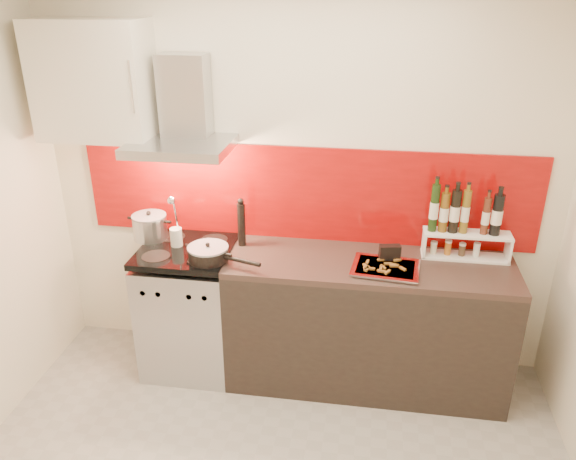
% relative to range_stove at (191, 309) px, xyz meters
% --- Properties ---
extents(back_wall, '(3.40, 0.02, 2.60)m').
position_rel_range_stove_xyz_m(back_wall, '(0.70, 0.30, 0.86)').
color(back_wall, silver).
rests_on(back_wall, ground).
extents(backsplash, '(3.00, 0.02, 0.64)m').
position_rel_range_stove_xyz_m(backsplash, '(0.75, 0.29, 0.78)').
color(backsplash, maroon).
rests_on(backsplash, back_wall).
extents(range_stove, '(0.60, 0.60, 0.91)m').
position_rel_range_stove_xyz_m(range_stove, '(0.00, 0.00, 0.00)').
color(range_stove, '#B7B7BA').
rests_on(range_stove, ground).
extents(counter, '(1.80, 0.60, 0.90)m').
position_rel_range_stove_xyz_m(counter, '(1.20, 0.00, 0.01)').
color(counter, black).
rests_on(counter, ground).
extents(range_hood, '(0.62, 0.50, 0.61)m').
position_rel_range_stove_xyz_m(range_hood, '(0.00, 0.14, 1.30)').
color(range_hood, '#B7B7BA').
rests_on(range_hood, back_wall).
extents(upper_cabinet, '(0.70, 0.35, 0.72)m').
position_rel_range_stove_xyz_m(upper_cabinet, '(-0.55, 0.13, 1.51)').
color(upper_cabinet, silver).
rests_on(upper_cabinet, back_wall).
extents(stock_pot, '(0.23, 0.23, 0.20)m').
position_rel_range_stove_xyz_m(stock_pot, '(-0.28, 0.11, 0.55)').
color(stock_pot, '#B7B7BA').
rests_on(stock_pot, range_stove).
extents(saute_pan, '(0.48, 0.26, 0.12)m').
position_rel_range_stove_xyz_m(saute_pan, '(0.20, -0.14, 0.51)').
color(saute_pan, black).
rests_on(saute_pan, range_stove).
extents(utensil_jar, '(0.08, 0.12, 0.38)m').
position_rel_range_stove_xyz_m(utensil_jar, '(-0.07, 0.02, 0.57)').
color(utensil_jar, silver).
rests_on(utensil_jar, range_stove).
extents(pepper_mill, '(0.05, 0.05, 0.33)m').
position_rel_range_stove_xyz_m(pepper_mill, '(0.35, 0.12, 0.62)').
color(pepper_mill, black).
rests_on(pepper_mill, counter).
extents(step_shelf, '(0.54, 0.15, 0.48)m').
position_rel_range_stove_xyz_m(step_shelf, '(1.76, 0.15, 0.67)').
color(step_shelf, white).
rests_on(step_shelf, counter).
extents(caddy_box, '(0.14, 0.08, 0.11)m').
position_rel_range_stove_xyz_m(caddy_box, '(1.31, 0.02, 0.52)').
color(caddy_box, black).
rests_on(caddy_box, counter).
extents(baking_tray, '(0.43, 0.35, 0.03)m').
position_rel_range_stove_xyz_m(baking_tray, '(1.29, -0.09, 0.47)').
color(baking_tray, silver).
rests_on(baking_tray, counter).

